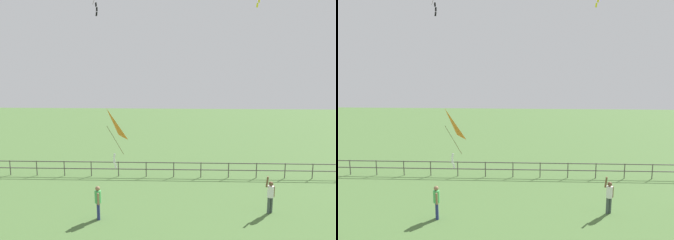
# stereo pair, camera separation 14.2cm
# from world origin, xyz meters

# --- Properties ---
(person_2) EXTENTS (0.49, 0.29, 1.87)m
(person_2) POSITION_xyz_m (3.72, 8.99, 0.94)
(person_2) COLOR #3F4C47
(person_2) RESTS_ON ground_plane
(person_3) EXTENTS (0.30, 0.47, 1.61)m
(person_3) POSITION_xyz_m (-4.41, 8.04, 0.93)
(person_3) COLOR navy
(person_3) RESTS_ON ground_plane
(kite_2) EXTENTS (1.10, 0.99, 2.48)m
(kite_2) POSITION_xyz_m (-3.57, 6.47, 4.72)
(kite_2) COLOR orange
(waterfront_railing) EXTENTS (36.06, 0.06, 0.95)m
(waterfront_railing) POSITION_xyz_m (-0.30, 14.00, 0.63)
(waterfront_railing) COLOR #4C4742
(waterfront_railing) RESTS_ON ground_plane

